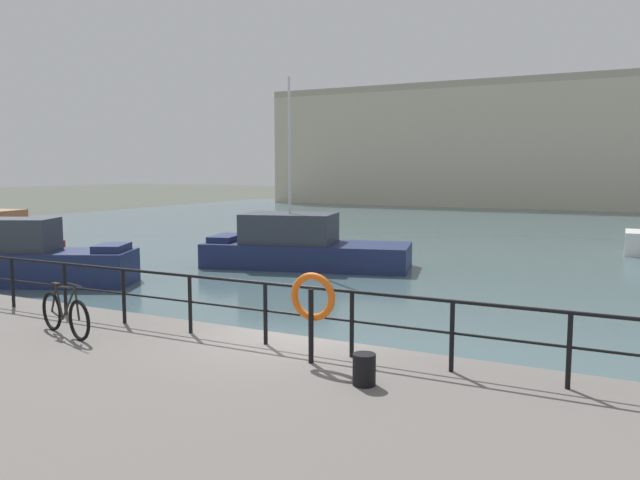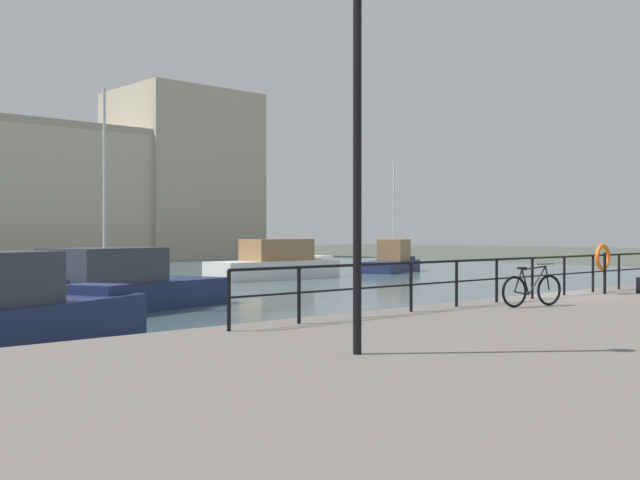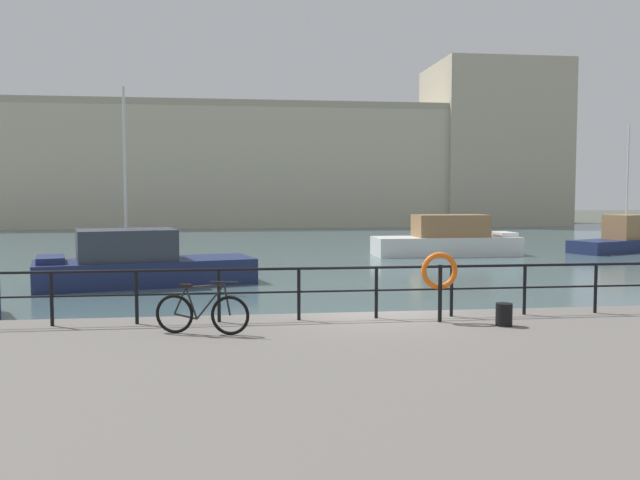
# 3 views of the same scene
# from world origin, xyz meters

# --- Properties ---
(ground_plane) EXTENTS (240.00, 240.00, 0.00)m
(ground_plane) POSITION_xyz_m (0.00, 0.00, 0.00)
(ground_plane) COLOR #4C5147
(water_basin) EXTENTS (80.00, 60.00, 0.01)m
(water_basin) POSITION_xyz_m (0.00, 30.20, 0.01)
(water_basin) COLOR #476066
(water_basin) RESTS_ON ground_plane
(quay_promenade) EXTENTS (56.00, 13.00, 0.97)m
(quay_promenade) POSITION_xyz_m (0.00, -6.50, 0.48)
(quay_promenade) COLOR slate
(quay_promenade) RESTS_ON ground_plane
(harbor_building) EXTENTS (66.53, 12.21, 17.95)m
(harbor_building) POSITION_xyz_m (6.59, 59.94, 6.85)
(harbor_building) COLOR #C1B79E
(harbor_building) RESTS_ON ground_plane
(moored_cabin_cruiser) EXTENTS (8.30, 2.78, 2.31)m
(moored_cabin_cruiser) POSITION_xyz_m (9.15, 22.96, 0.91)
(moored_cabin_cruiser) COLOR white
(moored_cabin_cruiser) RESTS_ON water_basin
(moored_small_launch) EXTENTS (8.62, 4.78, 7.54)m
(moored_small_launch) POSITION_xyz_m (-6.67, 12.32, 0.85)
(moored_small_launch) COLOR navy
(moored_small_launch) RESTS_ON water_basin
(moored_green_narrowboat) EXTENTS (7.06, 4.68, 7.68)m
(moored_green_narrowboat) POSITION_xyz_m (20.22, 23.71, 0.79)
(moored_green_narrowboat) COLOR navy
(moored_green_narrowboat) RESTS_ON water_basin
(quay_railing) EXTENTS (24.09, 0.07, 1.08)m
(quay_railing) POSITION_xyz_m (0.64, -0.75, 1.71)
(quay_railing) COLOR black
(quay_railing) RESTS_ON quay_promenade
(parked_bicycle) EXTENTS (1.72, 0.53, 0.98)m
(parked_bicycle) POSITION_xyz_m (-3.65, -1.90, 1.36)
(parked_bicycle) COLOR black
(parked_bicycle) RESTS_ON quay_promenade
(mooring_bollard) EXTENTS (0.32, 0.32, 0.44)m
(mooring_bollard) POSITION_xyz_m (2.13, -1.86, 1.19)
(mooring_bollard) COLOR black
(mooring_bollard) RESTS_ON quay_promenade
(life_ring_stand) EXTENTS (0.75, 0.16, 1.40)m
(life_ring_stand) POSITION_xyz_m (1.01, -1.27, 1.94)
(life_ring_stand) COLOR black
(life_ring_stand) RESTS_ON quay_promenade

